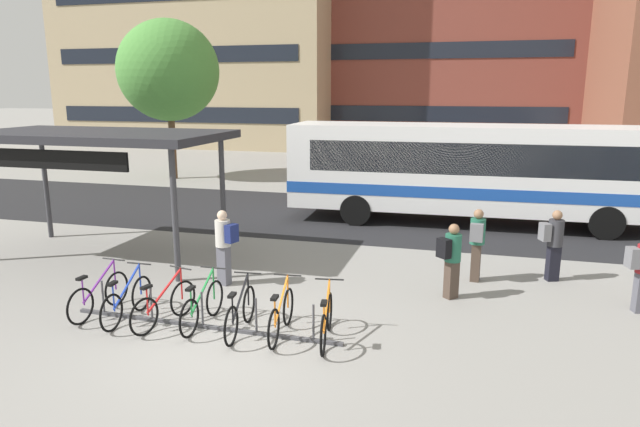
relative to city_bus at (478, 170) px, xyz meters
The scene contains 19 objects.
ground 11.23m from the city_bus, 112.56° to the right, with size 200.00×200.00×0.00m, color gray.
bus_lane_asphalt 4.61m from the city_bus, behind, with size 80.00×7.20×0.01m, color #232326.
city_bus is the anchor object (origin of this frame).
bike_rack 11.13m from the city_bus, 116.22° to the right, with size 5.36×0.20×0.70m.
parked_bicycle_purple_0 12.19m from the city_bus, 125.90° to the right, with size 0.52×1.72×0.99m.
parked_bicycle_blue_1 11.89m from the city_bus, 122.82° to the right, with size 0.52×1.72×0.99m.
parked_bicycle_red_2 11.49m from the city_bus, 119.41° to the right, with size 0.58×1.69×0.99m.
parked_bicycle_green_3 11.03m from the city_bus, 116.60° to the right, with size 0.52×1.72×0.99m.
parked_bicycle_black_4 10.80m from the city_bus, 112.46° to the right, with size 0.52×1.72×0.99m.
parked_bicycle_orange_5 10.46m from the city_bus, 108.79° to the right, with size 0.52×1.72×0.99m.
parked_bicycle_orange_6 10.25m from the city_bus, 104.27° to the right, with size 0.52×1.71×0.99m.
transit_shelter 11.48m from the city_bus, 145.72° to the right, with size 6.48×3.33×3.28m.
commuter_grey_pack_0 5.69m from the city_bus, 72.64° to the right, with size 0.60×0.47×1.66m.
commuter_black_pack_2 7.20m from the city_bus, 94.18° to the right, with size 0.58×0.59×1.61m.
commuter_grey_pack_3 5.93m from the city_bus, 90.06° to the right, with size 0.37×0.55×1.69m.
commuter_navy_pack_4 9.38m from the city_bus, 125.58° to the right, with size 0.59×0.45×1.72m.
street_tree_1 15.92m from the city_bus, 157.58° to the left, with size 4.78×4.78×7.56m.
building_left_wing 32.90m from the city_bus, 131.74° to the left, with size 21.23×10.67×20.90m.
building_centre_block 28.94m from the city_bus, 95.04° to the left, with size 18.95×12.42×13.00m.
Camera 1 is at (4.03, -8.38, 4.33)m, focal length 31.42 mm.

